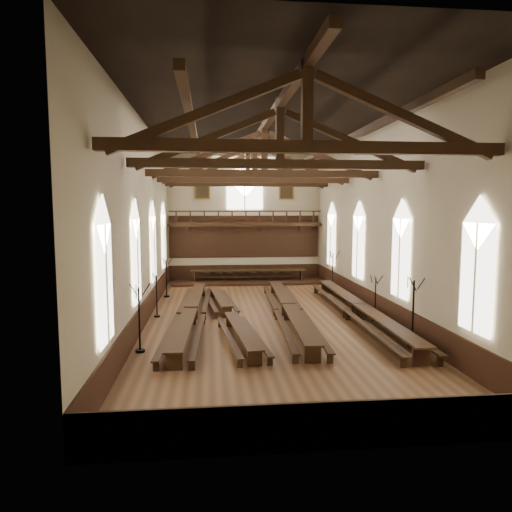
{
  "coord_description": "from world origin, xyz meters",
  "views": [
    {
      "loc": [
        -2.75,
        -22.93,
        5.68
      ],
      "look_at": [
        -0.27,
        1.5,
        3.1
      ],
      "focal_mm": 32.0,
      "sensor_mm": 36.0,
      "label": 1
    }
  ],
  "objects_px": {
    "candelabrum_left_near": "(140,332)",
    "candelabrum_right_far": "(333,279)",
    "candelabrum_left_mid": "(157,304)",
    "candelabrum_right_mid": "(375,307)",
    "candelabrum_right_near": "(413,325)",
    "refectory_row_d": "(360,308)",
    "dais": "(248,282)",
    "high_table": "(248,271)",
    "candelabrum_left_far": "(166,285)",
    "refectory_row_c": "(289,307)",
    "refectory_row_b": "(228,313)",
    "refectory_row_a": "(191,311)"
  },
  "relations": [
    {
      "from": "dais",
      "to": "refectory_row_c",
      "type": "bearing_deg",
      "value": -84.27
    },
    {
      "from": "refectory_row_b",
      "to": "refectory_row_d",
      "type": "xyz_separation_m",
      "value": [
        6.74,
        0.0,
        0.11
      ]
    },
    {
      "from": "dais",
      "to": "candelabrum_left_near",
      "type": "height_order",
      "value": "candelabrum_left_near"
    },
    {
      "from": "refectory_row_d",
      "to": "candelabrum_right_mid",
      "type": "relative_size",
      "value": 6.48
    },
    {
      "from": "candelabrum_left_near",
      "to": "high_table",
      "type": "bearing_deg",
      "value": 70.82
    },
    {
      "from": "candelabrum_right_near",
      "to": "candelabrum_right_far",
      "type": "height_order",
      "value": "candelabrum_right_near"
    },
    {
      "from": "refectory_row_a",
      "to": "dais",
      "type": "bearing_deg",
      "value": 71.7
    },
    {
      "from": "candelabrum_right_near",
      "to": "high_table",
      "type": "bearing_deg",
      "value": 107.96
    },
    {
      "from": "dais",
      "to": "candelabrum_right_far",
      "type": "bearing_deg",
      "value": -38.51
    },
    {
      "from": "refectory_row_a",
      "to": "candelabrum_left_mid",
      "type": "relative_size",
      "value": 6.2
    },
    {
      "from": "dais",
      "to": "high_table",
      "type": "relative_size",
      "value": 1.3
    },
    {
      "from": "candelabrum_right_near",
      "to": "candelabrum_right_mid",
      "type": "relative_size",
      "value": 1.25
    },
    {
      "from": "refectory_row_a",
      "to": "candelabrum_right_far",
      "type": "bearing_deg",
      "value": 38.7
    },
    {
      "from": "dais",
      "to": "candelabrum_right_near",
      "type": "bearing_deg",
      "value": -72.04
    },
    {
      "from": "candelabrum_left_mid",
      "to": "candelabrum_right_near",
      "type": "xyz_separation_m",
      "value": [
        11.1,
        -6.17,
        0.17
      ]
    },
    {
      "from": "refectory_row_b",
      "to": "refectory_row_c",
      "type": "xyz_separation_m",
      "value": [
        3.16,
        0.55,
        0.08
      ]
    },
    {
      "from": "candelabrum_left_mid",
      "to": "candelabrum_right_mid",
      "type": "xyz_separation_m",
      "value": [
        11.1,
        -1.88,
        -0.0
      ]
    },
    {
      "from": "candelabrum_left_near",
      "to": "candelabrum_right_near",
      "type": "xyz_separation_m",
      "value": [
        11.1,
        -0.27,
        0.04
      ]
    },
    {
      "from": "candelabrum_right_far",
      "to": "refectory_row_b",
      "type": "bearing_deg",
      "value": -134.02
    },
    {
      "from": "refectory_row_b",
      "to": "candelabrum_left_far",
      "type": "relative_size",
      "value": 5.33
    },
    {
      "from": "refectory_row_d",
      "to": "candelabrum_right_mid",
      "type": "xyz_separation_m",
      "value": [
        0.67,
        -0.4,
        0.11
      ]
    },
    {
      "from": "candelabrum_left_mid",
      "to": "candelabrum_right_near",
      "type": "distance_m",
      "value": 12.7
    },
    {
      "from": "refectory_row_a",
      "to": "candelabrum_right_mid",
      "type": "xyz_separation_m",
      "value": [
        9.28,
        -0.64,
        0.16
      ]
    },
    {
      "from": "high_table",
      "to": "candelabrum_right_near",
      "type": "relative_size",
      "value": 3.03
    },
    {
      "from": "refectory_row_c",
      "to": "refectory_row_d",
      "type": "xyz_separation_m",
      "value": [
        3.58,
        -0.55,
        0.03
      ]
    },
    {
      "from": "candelabrum_right_far",
      "to": "candelabrum_left_far",
      "type": "bearing_deg",
      "value": -176.12
    },
    {
      "from": "candelabrum_right_mid",
      "to": "refectory_row_d",
      "type": "bearing_deg",
      "value": 149.06
    },
    {
      "from": "refectory_row_c",
      "to": "dais",
      "type": "distance_m",
      "value": 11.48
    },
    {
      "from": "high_table",
      "to": "candelabrum_right_far",
      "type": "xyz_separation_m",
      "value": [
        5.4,
        -4.3,
        -0.03
      ]
    },
    {
      "from": "refectory_row_a",
      "to": "candelabrum_left_far",
      "type": "height_order",
      "value": "candelabrum_left_far"
    },
    {
      "from": "candelabrum_left_far",
      "to": "candelabrum_right_far",
      "type": "xyz_separation_m",
      "value": [
        11.1,
        0.75,
        0.08
      ]
    },
    {
      "from": "candelabrum_left_near",
      "to": "candelabrum_left_far",
      "type": "bearing_deg",
      "value": 90.0
    },
    {
      "from": "candelabrum_right_near",
      "to": "dais",
      "type": "bearing_deg",
      "value": 107.96
    },
    {
      "from": "candelabrum_left_near",
      "to": "candelabrum_left_mid",
      "type": "relative_size",
      "value": 1.18
    },
    {
      "from": "dais",
      "to": "candelabrum_right_near",
      "type": "relative_size",
      "value": 3.93
    },
    {
      "from": "candelabrum_right_mid",
      "to": "refectory_row_b",
      "type": "bearing_deg",
      "value": 176.91
    },
    {
      "from": "refectory_row_a",
      "to": "candelabrum_right_near",
      "type": "xyz_separation_m",
      "value": [
        9.28,
        -4.92,
        0.33
      ]
    },
    {
      "from": "refectory_row_a",
      "to": "candelabrum_left_far",
      "type": "distance_m",
      "value": 6.93
    },
    {
      "from": "refectory_row_c",
      "to": "candelabrum_right_far",
      "type": "bearing_deg",
      "value": 59.13
    },
    {
      "from": "refectory_row_c",
      "to": "high_table",
      "type": "height_order",
      "value": "high_table"
    },
    {
      "from": "refectory_row_a",
      "to": "candelabrum_left_near",
      "type": "relative_size",
      "value": 5.26
    },
    {
      "from": "candelabrum_left_near",
      "to": "candelabrum_right_far",
      "type": "bearing_deg",
      "value": 47.44
    },
    {
      "from": "dais",
      "to": "candelabrum_right_far",
      "type": "relative_size",
      "value": 4.04
    },
    {
      "from": "candelabrum_right_near",
      "to": "candelabrum_left_mid",
      "type": "bearing_deg",
      "value": 150.95
    },
    {
      "from": "candelabrum_right_far",
      "to": "refectory_row_d",
      "type": "bearing_deg",
      "value": -95.03
    },
    {
      "from": "refectory_row_c",
      "to": "candelabrum_left_near",
      "type": "relative_size",
      "value": 5.32
    },
    {
      "from": "refectory_row_d",
      "to": "dais",
      "type": "relative_size",
      "value": 1.32
    },
    {
      "from": "candelabrum_right_mid",
      "to": "candelabrum_right_far",
      "type": "xyz_separation_m",
      "value": [
        -0.0,
        8.07,
        0.15
      ]
    },
    {
      "from": "refectory_row_d",
      "to": "candelabrum_left_mid",
      "type": "xyz_separation_m",
      "value": [
        -10.43,
        1.48,
        0.11
      ]
    },
    {
      "from": "candelabrum_left_far",
      "to": "high_table",
      "type": "bearing_deg",
      "value": 41.55
    }
  ]
}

